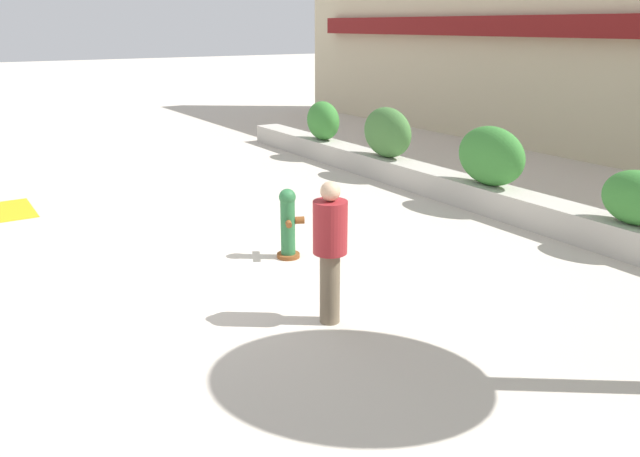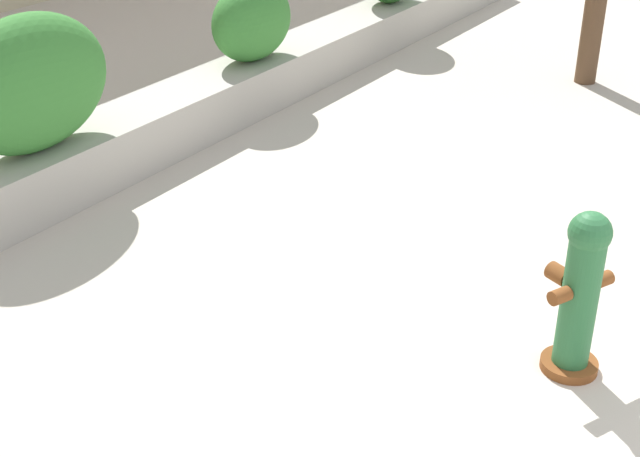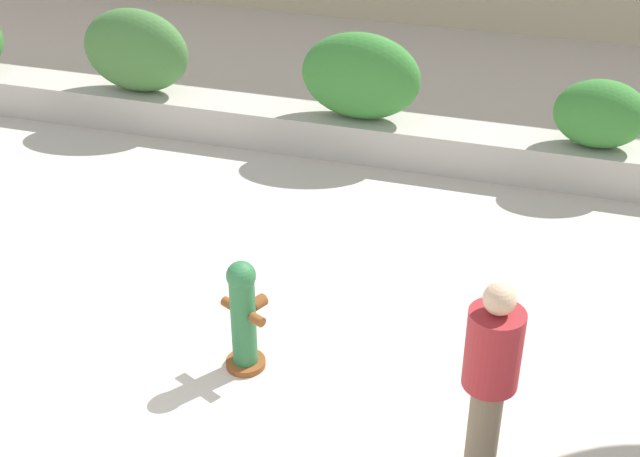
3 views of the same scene
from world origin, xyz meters
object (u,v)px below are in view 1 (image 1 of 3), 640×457
hedge_bush_2 (491,156)px  fire_hydrant (288,223)px  hedge_bush_3 (636,198)px  hedge_bush_1 (387,132)px  pedestrian (330,244)px  hedge_bush_0 (323,121)px

hedge_bush_2 → fire_hydrant: hedge_bush_2 is taller
hedge_bush_3 → fire_hydrant: bearing=-121.4°
hedge_bush_3 → hedge_bush_2: bearing=180.0°
hedge_bush_1 → hedge_bush_2: (3.11, 0.00, -0.01)m
fire_hydrant → pedestrian: (2.16, -0.67, 0.44)m
hedge_bush_3 → hedge_bush_1: bearing=180.0°
hedge_bush_1 → fire_hydrant: hedge_bush_1 is taller
hedge_bush_2 → pedestrian: size_ratio=0.88×
hedge_bush_0 → fire_hydrant: hedge_bush_0 is taller
hedge_bush_3 → pedestrian: (-0.58, -5.15, 0.07)m
hedge_bush_2 → fire_hydrant: bearing=-87.8°
hedge_bush_1 → pedestrian: pedestrian is taller
hedge_bush_0 → fire_hydrant: bearing=-36.9°
hedge_bush_2 → pedestrian: 5.65m
hedge_bush_3 → hedge_bush_0: bearing=180.0°
hedge_bush_3 → pedestrian: bearing=-96.4°
fire_hydrant → hedge_bush_3: bearing=58.6°
fire_hydrant → hedge_bush_0: bearing=143.1°
hedge_bush_3 → pedestrian: pedestrian is taller
hedge_bush_0 → hedge_bush_1: bearing=0.0°
hedge_bush_2 → hedge_bush_3: hedge_bush_2 is taller
hedge_bush_3 → pedestrian: 5.18m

